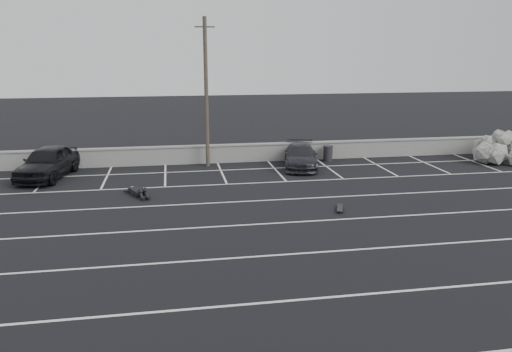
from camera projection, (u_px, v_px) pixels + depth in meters
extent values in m
plane|color=black|center=(320.00, 252.00, 16.21)|extent=(120.00, 120.00, 0.00)
cube|color=gray|center=(251.00, 153.00, 29.47)|extent=(50.00, 0.35, 1.00)
cube|color=gray|center=(251.00, 144.00, 29.34)|extent=(50.00, 0.45, 0.08)
cube|color=silver|center=(353.00, 295.00, 13.34)|extent=(36.00, 0.10, 0.01)
cube|color=silver|center=(320.00, 252.00, 16.21)|extent=(36.00, 0.10, 0.01)
cube|color=silver|center=(297.00, 222.00, 19.08)|extent=(36.00, 0.10, 0.01)
cube|color=silver|center=(280.00, 200.00, 21.94)|extent=(36.00, 0.10, 0.01)
cube|color=silver|center=(267.00, 182.00, 24.81)|extent=(36.00, 0.10, 0.01)
cube|color=silver|center=(257.00, 169.00, 27.68)|extent=(36.00, 0.10, 0.01)
cube|color=silver|center=(46.00, 179.00, 25.38)|extent=(0.10, 5.00, 0.01)
cube|color=silver|center=(107.00, 177.00, 25.88)|extent=(0.10, 5.00, 0.01)
cube|color=silver|center=(165.00, 175.00, 26.37)|extent=(0.10, 5.00, 0.01)
cube|color=silver|center=(222.00, 172.00, 26.87)|extent=(0.10, 5.00, 0.01)
cube|color=silver|center=(276.00, 170.00, 27.36)|extent=(0.10, 5.00, 0.01)
cube|color=silver|center=(329.00, 168.00, 27.86)|extent=(0.10, 5.00, 0.01)
cube|color=silver|center=(379.00, 166.00, 28.36)|extent=(0.10, 5.00, 0.01)
cube|color=silver|center=(428.00, 164.00, 28.85)|extent=(0.10, 5.00, 0.01)
cube|color=silver|center=(475.00, 162.00, 29.35)|extent=(0.10, 5.00, 0.01)
imported|color=black|center=(48.00, 162.00, 25.57)|extent=(2.84, 5.11, 1.64)
imported|color=#242329|center=(301.00, 156.00, 27.93)|extent=(2.69, 4.64, 1.27)
cylinder|color=#4C4238|center=(206.00, 94.00, 27.40)|extent=(0.22, 0.22, 8.15)
cube|color=#4C4238|center=(205.00, 27.00, 26.54)|extent=(1.09, 0.07, 0.07)
cylinder|color=#252527|center=(328.00, 154.00, 29.56)|extent=(0.64, 0.64, 0.88)
cylinder|color=#252527|center=(328.00, 146.00, 29.45)|extent=(0.71, 0.71, 0.05)
cube|color=black|center=(340.00, 208.00, 20.44)|extent=(0.50, 0.89, 0.02)
cube|color=#252527|center=(340.00, 207.00, 20.73)|extent=(0.19, 0.11, 0.04)
cube|color=#252527|center=(340.00, 211.00, 20.17)|extent=(0.19, 0.11, 0.04)
cylinder|color=black|center=(337.00, 207.00, 20.75)|extent=(0.05, 0.07, 0.06)
cylinder|color=black|center=(343.00, 208.00, 20.71)|extent=(0.05, 0.07, 0.06)
cylinder|color=black|center=(337.00, 212.00, 20.20)|extent=(0.05, 0.07, 0.06)
cylinder|color=black|center=(342.00, 212.00, 20.16)|extent=(0.05, 0.07, 0.06)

